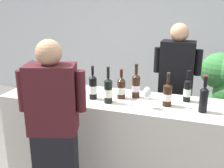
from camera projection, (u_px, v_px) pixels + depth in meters
The scene contains 15 objects.
wall_back at pixel (163, 31), 4.93m from camera, with size 8.00×0.10×2.80m, color silver.
counter at pixel (123, 143), 2.84m from camera, with size 2.53×0.64×0.98m, color beige.
wine_bottle_0 at pixel (187, 90), 2.62m from camera, with size 0.07×0.07×0.31m.
wine_bottle_1 at pixel (108, 90), 2.58m from camera, with size 0.08×0.08×0.36m.
wine_bottle_2 at pixel (34, 79), 3.00m from camera, with size 0.08×0.08×0.32m.
wine_bottle_4 at pixel (121, 88), 2.70m from camera, with size 0.08×0.08×0.31m.
wine_bottle_5 at pixel (204, 98), 2.36m from camera, with size 0.07×0.07×0.34m.
wine_bottle_6 at pixel (136, 85), 2.72m from camera, with size 0.08×0.08×0.35m.
wine_bottle_7 at pixel (167, 94), 2.50m from camera, with size 0.08×0.08×0.32m.
wine_bottle_8 at pixel (66, 80), 2.92m from camera, with size 0.08×0.08×0.33m.
wine_bottle_10 at pixel (42, 76), 3.10m from camera, with size 0.08×0.08×0.32m.
wine_bottle_11 at pixel (93, 87), 2.68m from camera, with size 0.08×0.08×0.34m.
wine_glass at pixel (147, 94), 2.45m from camera, with size 0.08×0.08×0.20m.
person_server at pixel (175, 96), 3.21m from camera, with size 0.54×0.24×1.70m.
person_guest at pixel (55, 139), 2.26m from camera, with size 0.53×0.34×1.66m.
Camera 1 is at (0.68, -2.44, 1.93)m, focal length 42.97 mm.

